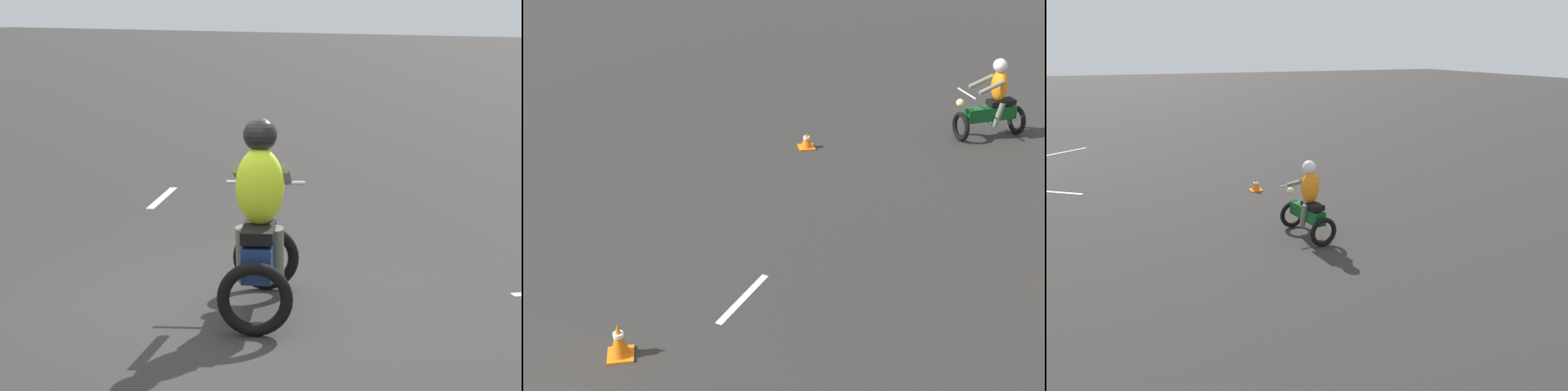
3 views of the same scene
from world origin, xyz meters
TOP-DOWN VIEW (x-y plane):
  - ground_plane at (0.00, 0.00)m, footprint 120.00×120.00m
  - motorcycle_rider_foreground at (-0.31, -0.18)m, footprint 1.16×1.52m
  - lane_stripe_se at (3.32, -3.82)m, footprint 0.67×1.38m

SIDE VIEW (x-z plane):
  - ground_plane at x=0.00m, z-range 0.00..0.00m
  - lane_stripe_se at x=3.32m, z-range 0.00..0.01m
  - motorcycle_rider_foreground at x=-0.31m, z-range -0.10..1.56m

